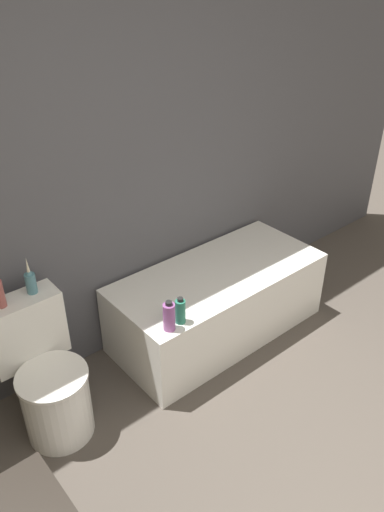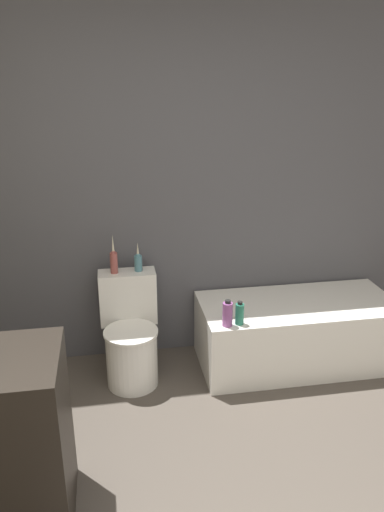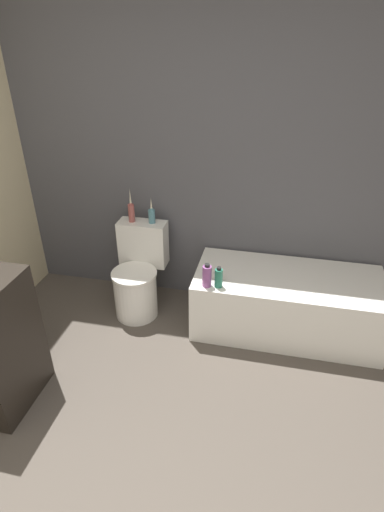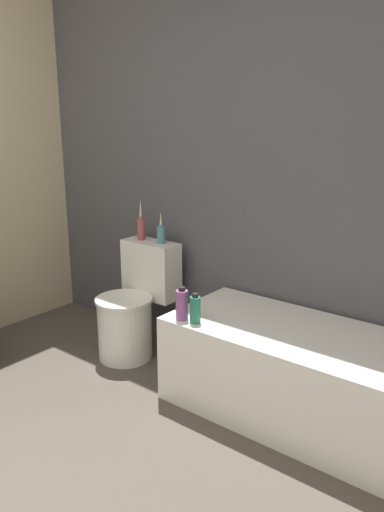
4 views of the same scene
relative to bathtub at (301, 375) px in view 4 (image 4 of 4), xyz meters
name	(u,v)px [view 4 (image 4 of 4)]	position (x,y,z in m)	size (l,w,h in m)	color
wall_back_tiled	(213,158)	(-0.86, 0.38, 1.05)	(6.40, 0.06, 2.60)	#4C4C51
bathtub	(301,375)	(0.00, 0.00, 0.00)	(1.43, 0.65, 0.49)	white
toilet	(134,307)	(-1.23, 0.01, 0.08)	(0.40, 0.54, 0.74)	white
vase_gold	(141,226)	(-1.31, 0.18, 0.59)	(0.05, 0.05, 0.28)	#994C47
vase_silver	(161,233)	(-1.14, 0.20, 0.56)	(0.06, 0.06, 0.21)	teal
shampoo_bottle_tall	(182,304)	(-0.60, -0.25, 0.33)	(0.07, 0.07, 0.18)	#8C4C8C
shampoo_bottle_short	(195,309)	(-0.51, -0.24, 0.32)	(0.06, 0.06, 0.16)	#267259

